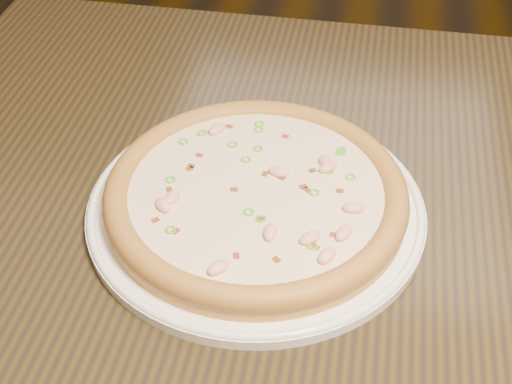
# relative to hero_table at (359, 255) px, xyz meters

# --- Properties ---
(hero_table) EXTENTS (1.20, 0.80, 0.75)m
(hero_table) POSITION_rel_hero_table_xyz_m (0.00, 0.00, 0.00)
(hero_table) COLOR black
(hero_table) RESTS_ON ground
(plate) EXTENTS (0.37, 0.37, 0.02)m
(plate) POSITION_rel_hero_table_xyz_m (-0.12, -0.05, 0.11)
(plate) COLOR white
(plate) RESTS_ON hero_table
(pizza) EXTENTS (0.33, 0.33, 0.03)m
(pizza) POSITION_rel_hero_table_xyz_m (-0.12, -0.05, 0.13)
(pizza) COLOR #C28F3F
(pizza) RESTS_ON plate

